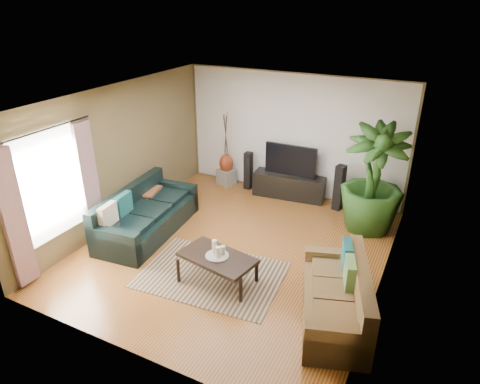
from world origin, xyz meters
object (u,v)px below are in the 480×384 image
Objects in this scene: tv_stand at (289,186)px; speaker_right at (339,188)px; coffee_table at (217,269)px; pedestal at (226,177)px; sofa_right at (335,294)px; speaker_left at (248,171)px; television at (291,160)px; side_table at (146,202)px; sofa_left at (147,212)px; potted_plant at (373,179)px; vase at (226,163)px.

speaker_right is (1.14, -0.11, 0.23)m from tv_stand.
pedestal is at bearing 126.74° from coffee_table.
sofa_right is 4.59m from speaker_left.
television reaches higher than speaker_right.
coffee_table is 2.07× the size of side_table.
tv_stand is (-0.11, 3.46, 0.02)m from coffee_table.
side_table is at bearing 161.67° from coffee_table.
television is at bearing -168.75° from sofa_right.
coffee_table is 1.33× the size of speaker_left.
potted_plant reaches higher than sofa_left.
pedestal is (-0.58, 0.00, -0.26)m from speaker_left.
speaker_left reaches higher than side_table.
speaker_right is at bearing -2.40° from pedestal.
speaker_left is 3.03m from potted_plant.
speaker_left is 0.43× the size of potted_plant.
speaker_left is at bearing -22.86° from sofa_left.
pedestal is at bearing 169.03° from potted_plant.
coffee_table is at bearing -88.11° from television.
television is 2.05× the size of side_table.
sofa_left is 2.12m from coffee_table.
speaker_left is (-3.00, 3.48, 0.02)m from sofa_right.
potted_plant reaches higher than pedestal.
sofa_left reaches higher than vase.
potted_plant is at bearing 68.28° from coffee_table.
sofa_right is at bearing -66.27° from tv_stand.
coffee_table is (-1.86, 0.02, -0.18)m from sofa_right.
pedestal is 0.63× the size of side_table.
television reaches higher than coffee_table.
speaker_right is at bearing 175.67° from sofa_right.
television reaches higher than side_table.
sofa_left is at bearing -106.17° from speaker_left.
sofa_left is 3.26m from tv_stand.
vase is at bearing 71.11° from side_table.
coffee_table is at bearing -70.98° from speaker_left.
coffee_table is 1.01× the size of television.
pedestal is (-2.74, 0.11, -0.31)m from speaker_right.
tv_stand is 1.04m from speaker_left.
speaker_left reaches higher than sofa_left.
sofa_left is at bearing 168.61° from coffee_table.
speaker_left reaches higher than coffee_table.
side_table is (-0.73, -2.13, 0.10)m from pedestal.
potted_plant reaches higher than speaker_right.
side_table is (-3.46, -2.01, -0.21)m from speaker_right.
side_table is at bearing -125.84° from sofa_right.
speaker_left is at bearing 58.44° from side_table.
tv_stand is 1.79× the size of speaker_left.
speaker_left reaches higher than vase.
side_table is (-4.30, 1.35, -0.14)m from sofa_right.
television is at bearing 0.00° from vase.
coffee_table is 3.88m from vase.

